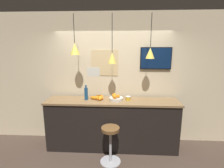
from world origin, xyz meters
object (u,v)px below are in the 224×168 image
mounted_tv (156,58)px  spread_jar (128,98)px  juice_bottle (86,94)px  bar_stool (110,140)px  fruit_bowl (116,98)px

mounted_tv → spread_jar: bearing=-150.9°
juice_bottle → mounted_tv: mounted_tv is taller
bar_stool → mounted_tv: (0.93, 0.87, 1.45)m
juice_bottle → spread_jar: size_ratio=3.10×
spread_jar → mounted_tv: mounted_tv is taller
bar_stool → spread_jar: 0.91m
juice_bottle → mounted_tv: bearing=12.6°
bar_stool → mounted_tv: 1.93m
fruit_bowl → mounted_tv: size_ratio=0.44×
mounted_tv → juice_bottle: bearing=-167.4°
bar_stool → juice_bottle: bearing=135.1°
mounted_tv → bar_stool: bearing=-136.8°
spread_jar → bar_stool: bearing=-121.8°
spread_jar → fruit_bowl: bearing=-179.6°
spread_jar → mounted_tv: 1.05m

